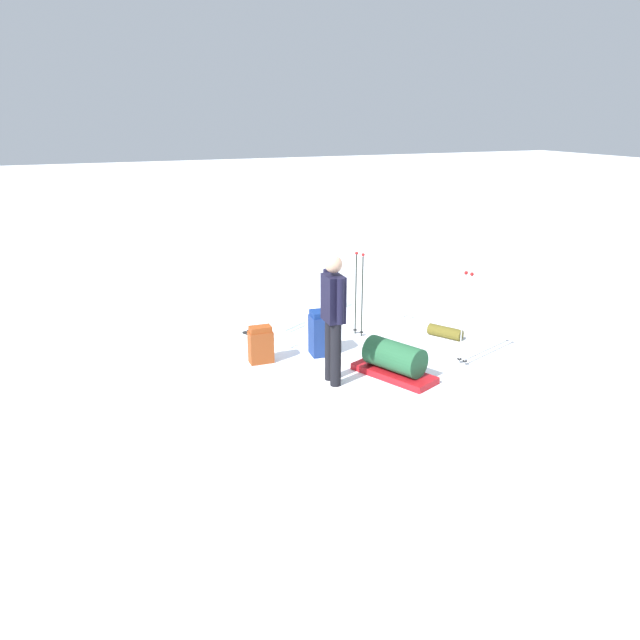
# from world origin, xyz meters

# --- Properties ---
(ground_plane) EXTENTS (80.00, 80.00, 0.00)m
(ground_plane) POSITION_xyz_m (0.00, 0.00, 0.00)
(ground_plane) COLOR white
(skier_standing) EXTENTS (0.57, 0.24, 1.70)m
(skier_standing) POSITION_xyz_m (0.51, -0.03, 0.95)
(skier_standing) COLOR black
(skier_standing) RESTS_ON ground_plane
(ski_pair_near) EXTENTS (1.13, 1.68, 0.05)m
(ski_pair_near) POSITION_xyz_m (-2.06, 0.86, 0.01)
(ski_pair_near) COLOR silver
(ski_pair_near) RESTS_ON ground_plane
(ski_pair_far) EXTENTS (1.70, 1.08, 0.05)m
(ski_pair_far) POSITION_xyz_m (-1.69, -0.51, 0.01)
(ski_pair_far) COLOR silver
(ski_pair_far) RESTS_ON ground_plane
(backpack_large_dark) EXTENTS (0.22, 0.34, 0.54)m
(backpack_large_dark) POSITION_xyz_m (-0.51, -0.69, 0.26)
(backpack_large_dark) COLOR #94421C
(backpack_large_dark) RESTS_ON ground_plane
(backpack_bright) EXTENTS (0.33, 0.26, 0.67)m
(backpack_bright) POSITION_xyz_m (-0.46, 0.17, 0.33)
(backpack_bright) COLOR navy
(backpack_bright) RESTS_ON ground_plane
(ski_poles_planted_near) EXTENTS (0.21, 0.11, 1.34)m
(ski_poles_planted_near) POSITION_xyz_m (-0.99, 1.09, 0.74)
(ski_poles_planted_near) COLOR black
(ski_poles_planted_near) RESTS_ON ground_plane
(ski_poles_planted_far) EXTENTS (0.16, 0.10, 1.34)m
(ski_poles_planted_far) POSITION_xyz_m (0.67, 1.90, 0.74)
(ski_poles_planted_far) COLOR #B4B9BF
(ski_poles_planted_far) RESTS_ON ground_plane
(gear_sled) EXTENTS (1.24, 0.86, 0.49)m
(gear_sled) POSITION_xyz_m (0.66, 0.80, 0.22)
(gear_sled) COLOR red
(gear_sled) RESTS_ON ground_plane
(sleeping_mat_rolled) EXTENTS (0.57, 0.43, 0.18)m
(sleeping_mat_rolled) POSITION_xyz_m (-0.34, 2.29, 0.09)
(sleeping_mat_rolled) COLOR brown
(sleeping_mat_rolled) RESTS_ON ground_plane
(thermos_bottle) EXTENTS (0.07, 0.07, 0.26)m
(thermos_bottle) POSITION_xyz_m (-1.41, 0.39, 0.13)
(thermos_bottle) COLOR #B9B2BD
(thermos_bottle) RESTS_ON ground_plane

